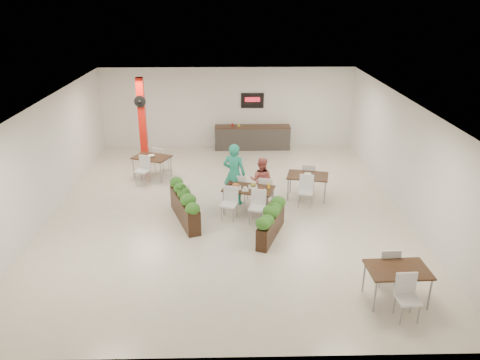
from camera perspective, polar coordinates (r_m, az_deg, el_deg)
name	(u,v)px	position (r m, az deg, el deg)	size (l,w,h in m)	color
ground	(227,209)	(13.75, -1.56, -3.54)	(12.00, 12.00, 0.00)	beige
room_shell	(227,144)	(13.01, -1.65, 4.46)	(10.10, 12.10, 3.22)	white
red_column	(142,122)	(17.03, -11.80, 6.98)	(0.40, 0.41, 3.20)	red
service_counter	(252,137)	(18.88, 1.52, 5.28)	(3.00, 0.64, 2.20)	#33302D
main_table	(248,192)	(13.29, 1.00, -1.45)	(1.64, 1.91, 0.92)	black
diner_man	(234,174)	(13.78, -0.71, 0.74)	(0.68, 0.44, 1.86)	teal
diner_woman	(261,181)	(13.89, 2.59, -0.07)	(0.69, 0.54, 1.43)	#D0645C
planter_left	(184,203)	(12.94, -6.79, -2.79)	(1.00, 2.05, 1.13)	black
planter_right	(271,219)	(12.07, 3.79, -4.82)	(0.90, 1.74, 0.95)	black
side_table_a	(152,160)	(16.11, -10.71, 2.42)	(1.40, 1.65, 0.92)	black
side_table_b	(308,179)	(14.37, 8.23, 0.16)	(1.37, 1.67, 0.92)	black
side_table_c	(397,274)	(10.15, 18.65, -10.79)	(1.26, 1.64, 0.92)	black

